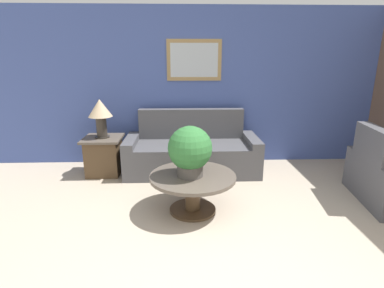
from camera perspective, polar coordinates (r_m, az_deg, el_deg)
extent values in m
cube|color=#42569E|center=(5.18, 3.60, 10.66)|extent=(7.63, 0.06, 2.60)
cube|color=#997A4C|center=(5.09, 0.41, 15.69)|extent=(0.90, 0.03, 0.66)
cube|color=#B2BCC6|center=(5.08, 0.42, 15.69)|extent=(0.78, 0.01, 0.54)
cube|color=#4C4C51|center=(4.82, -0.01, -2.63)|extent=(1.74, 0.87, 0.48)
cube|color=#4C4C51|center=(5.04, -0.16, 3.92)|extent=(1.74, 0.16, 0.49)
cube|color=#4C4C51|center=(4.87, -11.39, -2.16)|extent=(0.18, 0.87, 0.58)
cube|color=#4C4C51|center=(4.94, 11.21, -1.90)|extent=(0.18, 0.87, 0.58)
cube|color=#4C4C51|center=(4.33, 31.35, -0.53)|extent=(0.26, 0.79, 0.49)
cube|color=#4C4C51|center=(5.02, 32.24, -3.86)|extent=(0.93, 0.30, 0.58)
cylinder|color=#4C3823|center=(3.73, 0.13, -12.35)|extent=(0.56, 0.56, 0.03)
cylinder|color=#4C3823|center=(3.63, 0.13, -9.39)|extent=(0.18, 0.18, 0.40)
cylinder|color=brown|center=(3.54, 0.14, -6.20)|extent=(1.02, 1.02, 0.04)
cube|color=#4C3823|center=(4.95, -16.40, -2.33)|extent=(0.50, 0.50, 0.56)
cube|color=brown|center=(4.86, -16.68, 1.00)|extent=(0.59, 0.59, 0.03)
cylinder|color=#2D2823|center=(4.86, -16.70, 1.31)|extent=(0.22, 0.22, 0.02)
cylinder|color=#2D2823|center=(4.82, -16.86, 3.21)|extent=(0.16, 0.16, 0.31)
cone|color=tan|center=(4.77, -17.14, 6.59)|extent=(0.36, 0.36, 0.27)
cylinder|color=#4C4742|center=(3.48, -0.37, -4.95)|extent=(0.30, 0.30, 0.15)
sphere|color=#2D6B33|center=(3.40, -0.38, -0.79)|extent=(0.51, 0.51, 0.51)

